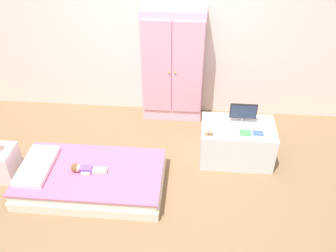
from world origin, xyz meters
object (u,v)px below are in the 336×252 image
object	(u,v)px
rocking_horse_toy	(210,131)
tv_stand	(237,142)
bed	(91,179)
nightstand	(1,163)
tv_monitor	(243,112)
book_blue	(258,133)
doll	(82,169)
book_green	(245,133)
wardrobe	(173,67)

from	to	relation	value
rocking_horse_toy	tv_stand	bearing A→B (deg)	29.01
bed	tv_stand	world-z (taller)	tv_stand
nightstand	tv_monitor	distance (m)	2.82
bed	book_blue	size ratio (longest dim) A/B	13.22
rocking_horse_toy	doll	bearing A→B (deg)	-161.71
bed	tv_monitor	size ratio (longest dim) A/B	5.12
doll	book_green	distance (m)	1.85
wardrobe	rocking_horse_toy	distance (m)	1.16
doll	book_blue	size ratio (longest dim) A/B	3.27
doll	tv_stand	distance (m)	1.81
book_green	nightstand	bearing A→B (deg)	-171.34
tv_stand	book_blue	xyz separation A→B (m)	(0.21, -0.12, 0.25)
bed	rocking_horse_toy	size ratio (longest dim) A/B	13.99
book_green	book_blue	xyz separation A→B (m)	(0.14, 0.00, 0.00)
doll	book_blue	xyz separation A→B (m)	(1.90, 0.52, 0.21)
wardrobe	tv_monitor	size ratio (longest dim) A/B	5.00
tv_monitor	rocking_horse_toy	bearing A→B (deg)	-143.74
tv_monitor	rocking_horse_toy	distance (m)	0.48
nightstand	tv_monitor	xyz separation A→B (m)	(2.72, 0.63, 0.43)
bed	tv_stand	xyz separation A→B (m)	(1.62, 0.63, 0.12)
bed	nightstand	distance (m)	1.06
tv_stand	wardrobe	bearing A→B (deg)	134.75
doll	rocking_horse_toy	size ratio (longest dim) A/B	3.47
book_blue	bed	bearing A→B (deg)	-164.46
tv_stand	book_green	xyz separation A→B (m)	(0.06, -0.12, 0.24)
rocking_horse_toy	tv_monitor	bearing A→B (deg)	36.26
wardrobe	rocking_horse_toy	world-z (taller)	wardrobe
doll	book_green	xyz separation A→B (m)	(1.76, 0.52, 0.21)
bed	rocking_horse_toy	bearing A→B (deg)	18.89
rocking_horse_toy	book_green	size ratio (longest dim) A/B	0.87
bed	rocking_horse_toy	distance (m)	1.41
wardrobe	nightstand	bearing A→B (deg)	-143.38
book_green	tv_stand	bearing A→B (deg)	118.10
wardrobe	tv_stand	xyz separation A→B (m)	(0.83, -0.84, -0.53)
wardrobe	bed	bearing A→B (deg)	-118.38
bed	nightstand	size ratio (longest dim) A/B	4.13
wardrobe	tv_monitor	xyz separation A→B (m)	(0.87, -0.75, -0.15)
bed	doll	xyz separation A→B (m)	(-0.08, -0.01, 0.16)
wardrobe	tv_stand	size ratio (longest dim) A/B	1.81
bed	rocking_horse_toy	world-z (taller)	rocking_horse_toy
doll	tv_monitor	distance (m)	1.92
nightstand	tv_stand	bearing A→B (deg)	11.34
tv_monitor	tv_stand	bearing A→B (deg)	-113.92
book_blue	wardrobe	bearing A→B (deg)	137.26
bed	nightstand	world-z (taller)	nightstand
tv_stand	book_green	distance (m)	0.28
doll	nightstand	bearing A→B (deg)	174.09
tv_monitor	book_green	world-z (taller)	tv_monitor
tv_stand	book_blue	bearing A→B (deg)	-30.20
book_green	book_blue	distance (m)	0.14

